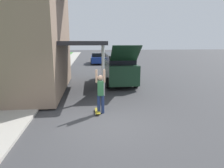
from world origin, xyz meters
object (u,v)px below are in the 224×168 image
car_down_street (98,58)px  skateboard (98,111)px  skateboarder (101,91)px  lawn_tree_far (35,8)px  suv_parked (119,68)px

car_down_street → skateboard: car_down_street is taller
skateboarder → skateboard: (-0.13, 0.05, -0.87)m
car_down_street → skateboarder: 18.82m
lawn_tree_far → car_down_street: 12.07m
lawn_tree_far → skateboard: size_ratio=9.14×
lawn_tree_far → car_down_street: size_ratio=1.72×
lawn_tree_far → skateboard: bearing=-63.6°
suv_parked → skateboard: (-1.76, -6.01, -1.04)m
lawn_tree_far → skateboarder: lawn_tree_far is taller
lawn_tree_far → car_down_street: bearing=61.8°
lawn_tree_far → skateboarder: bearing=-63.0°
car_down_street → skateboarder: (-0.64, -18.81, 0.25)m
lawn_tree_far → skateboard: lawn_tree_far is taller
suv_parked → car_down_street: (-0.98, 12.75, -0.42)m
skateboarder → suv_parked: bearing=75.0°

